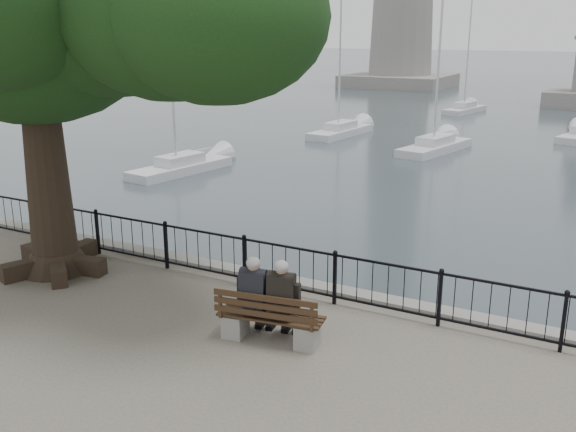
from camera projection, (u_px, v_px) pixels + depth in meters
The scene contains 9 objects.
harbor at pixel (299, 308), 13.21m from camera, with size 260.00×260.00×1.20m.
railing at pixel (288, 267), 12.49m from camera, with size 22.06×0.06×1.00m.
bench at pixel (270, 324), 10.61m from camera, with size 1.84×0.81×0.94m.
person_left at pixel (257, 300), 10.68m from camera, with size 0.49×0.78×1.49m.
person_right at pixel (284, 303), 10.53m from camera, with size 0.49×0.78×1.49m.
sailboat_a at pixel (180, 166), 27.99m from camera, with size 2.15×5.34×10.32m.
sailboat_b at pixel (435, 145), 32.89m from camera, with size 2.58×5.77×11.46m.
sailboat_e at pixel (340, 129), 37.92m from camera, with size 2.02×5.61×13.16m.
sailboat_h at pixel (465, 108), 48.60m from camera, with size 2.28×5.20×11.78m.
Camera 1 is at (5.56, -7.82, 5.00)m, focal length 40.00 mm.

